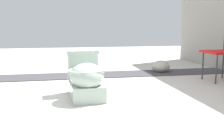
{
  "coord_description": "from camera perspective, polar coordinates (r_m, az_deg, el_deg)",
  "views": [
    {
      "loc": [
        2.84,
        -0.1,
        0.78
      ],
      "look_at": [
        0.02,
        0.46,
        0.3
      ],
      "focal_mm": 42.0,
      "sensor_mm": 36.0,
      "label": 1
    }
  ],
  "objects": [
    {
      "name": "boulder_near",
      "position": [
        4.56,
        10.56,
        0.77
      ],
      "size": [
        0.38,
        0.37,
        0.21
      ],
      "primitive_type": "ellipsoid",
      "rotation": [
        0.0,
        0.0,
        2.91
      ],
      "color": "#ADA899",
      "rests_on": "ground"
    },
    {
      "name": "gravel_strip",
      "position": [
        4.24,
        -2.92,
        -1.07
      ],
      "size": [
        0.56,
        8.0,
        0.01
      ],
      "primitive_type": "cube",
      "color": "#423F44",
      "rests_on": "ground"
    },
    {
      "name": "ground_plane",
      "position": [
        2.95,
        -8.94,
        -6.0
      ],
      "size": [
        14.0,
        14.0,
        0.0
      ],
      "primitive_type": "plane",
      "color": "beige"
    },
    {
      "name": "toilet",
      "position": [
        2.89,
        -5.82,
        -1.76
      ],
      "size": [
        0.66,
        0.42,
        0.52
      ],
      "rotation": [
        0.0,
        0.0,
        0.07
      ],
      "color": "#B2C6B7",
      "rests_on": "ground"
    }
  ]
}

